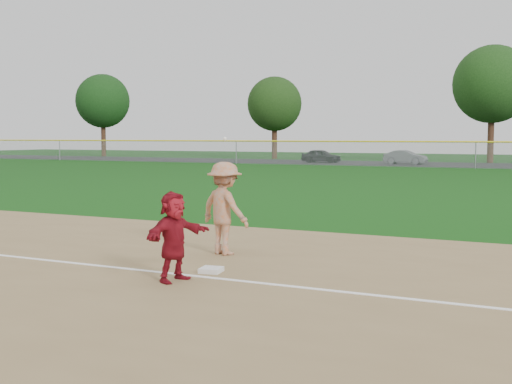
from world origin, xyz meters
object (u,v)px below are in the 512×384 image
at_px(car_left, 321,156).
at_px(car_mid, 405,157).
at_px(base_runner, 174,236).
at_px(first_base, 211,270).

relative_size(car_left, car_mid, 0.99).
xyz_separation_m(base_runner, car_left, (-13.82, 46.66, -0.15)).
height_order(base_runner, car_left, base_runner).
relative_size(base_runner, car_mid, 0.41).
relative_size(first_base, base_runner, 0.24).
bearing_deg(car_left, first_base, -158.45).
distance_m(first_base, base_runner, 1.14).
height_order(first_base, car_left, car_left).
bearing_deg(base_runner, first_base, -2.20).
bearing_deg(first_base, car_mid, 97.90).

